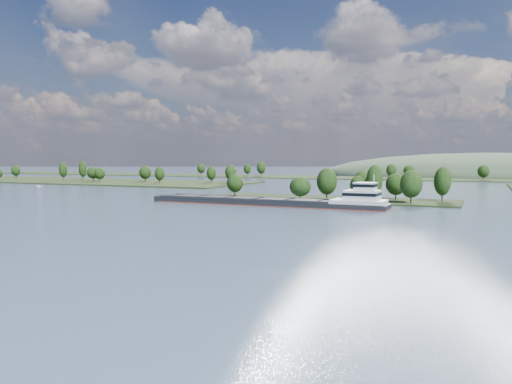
% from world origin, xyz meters
% --- Properties ---
extents(ground, '(1800.00, 1800.00, 0.00)m').
position_xyz_m(ground, '(0.00, 120.00, 0.00)').
color(ground, '#384961').
rests_on(ground, ground).
extents(tree_island, '(100.00, 32.07, 15.00)m').
position_xyz_m(tree_island, '(6.80, 178.87, 3.96)').
color(tree_island, black).
rests_on(tree_island, ground).
extents(left_bank, '(300.00, 80.00, 15.80)m').
position_xyz_m(left_bank, '(-228.24, 260.09, 0.95)').
color(left_bank, black).
rests_on(left_bank, ground).
extents(back_shoreline, '(900.00, 60.00, 15.46)m').
position_xyz_m(back_shoreline, '(7.98, 399.79, 0.69)').
color(back_shoreline, black).
rests_on(back_shoreline, ground).
extents(hill_west, '(320.00, 160.00, 44.00)m').
position_xyz_m(hill_west, '(60.00, 500.00, 0.00)').
color(hill_west, '#364932').
rests_on(hill_west, ground).
extents(cargo_barge, '(89.14, 12.20, 12.03)m').
position_xyz_m(cargo_barge, '(-8.88, 150.10, 1.52)').
color(cargo_barge, black).
rests_on(cargo_barge, ground).
extents(motorboat, '(6.33, 4.02, 2.29)m').
position_xyz_m(motorboat, '(-164.09, 184.39, 1.15)').
color(motorboat, silver).
rests_on(motorboat, ground).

